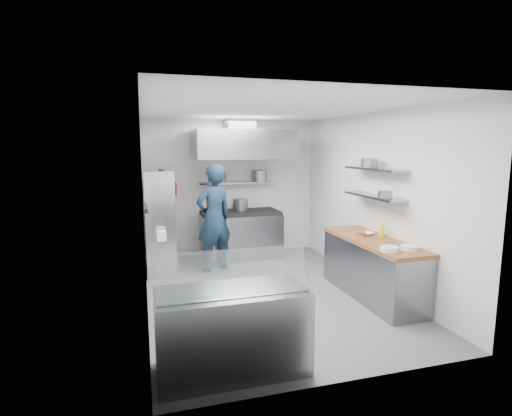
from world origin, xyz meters
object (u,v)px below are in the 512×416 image
object	(u,v)px
chef	(214,218)
wire_rack	(160,222)
gas_range	(241,236)
display_case	(232,331)

from	to	relation	value
chef	wire_rack	distance (m)	0.97
chef	wire_rack	bearing A→B (deg)	-32.81
gas_range	chef	xyz separation A→B (m)	(-0.68, -0.74, 0.53)
gas_range	chef	bearing A→B (deg)	-132.43
wire_rack	gas_range	bearing A→B (deg)	18.99
gas_range	wire_rack	xyz separation A→B (m)	(-1.63, -0.56, 0.48)
display_case	chef	bearing A→B (deg)	82.81
gas_range	display_case	size ratio (longest dim) A/B	1.07
chef	display_case	distance (m)	3.43
gas_range	display_case	xyz separation A→B (m)	(-1.10, -4.10, -0.03)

